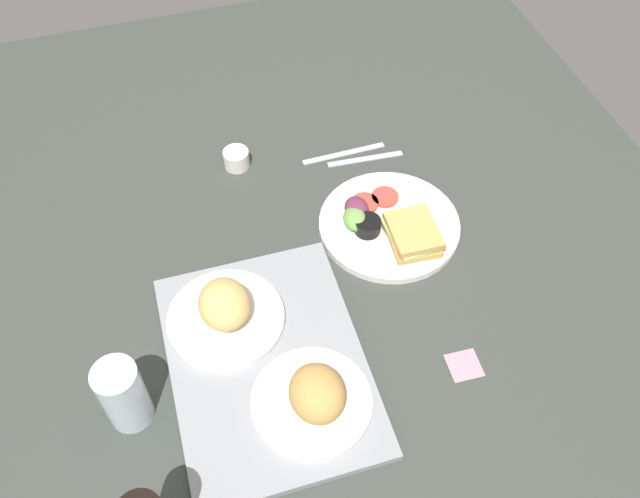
% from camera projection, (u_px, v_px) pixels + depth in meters
% --- Properties ---
extents(ground_plane, '(1.90, 1.50, 0.03)m').
position_uv_depth(ground_plane, '(338.00, 270.00, 1.32)').
color(ground_plane, '#383D38').
extents(serving_tray, '(0.45, 0.33, 0.02)m').
position_uv_depth(serving_tray, '(267.00, 363.00, 1.17)').
color(serving_tray, gray).
rests_on(serving_tray, ground_plane).
extents(bread_plate_near, '(0.20, 0.20, 0.09)m').
position_uv_depth(bread_plate_near, '(315.00, 398.00, 1.09)').
color(bread_plate_near, white).
rests_on(bread_plate_near, serving_tray).
extents(bread_plate_far, '(0.21, 0.21, 0.09)m').
position_uv_depth(bread_plate_far, '(225.00, 311.00, 1.19)').
color(bread_plate_far, white).
rests_on(bread_plate_far, serving_tray).
extents(plate_with_salad, '(0.28, 0.28, 0.05)m').
position_uv_depth(plate_with_salad, '(389.00, 225.00, 1.35)').
color(plate_with_salad, white).
rests_on(plate_with_salad, ground_plane).
extents(drinking_glass, '(0.07, 0.07, 0.14)m').
position_uv_depth(drinking_glass, '(123.00, 395.00, 1.07)').
color(drinking_glass, silver).
rests_on(drinking_glass, ground_plane).
extents(espresso_cup, '(0.06, 0.06, 0.04)m').
position_uv_depth(espresso_cup, '(236.00, 159.00, 1.47)').
color(espresso_cup, silver).
rests_on(espresso_cup, ground_plane).
extents(fork, '(0.03, 0.17, 0.01)m').
position_uv_depth(fork, '(365.00, 159.00, 1.49)').
color(fork, '#B7B7BC').
rests_on(fork, ground_plane).
extents(knife, '(0.02, 0.19, 0.01)m').
position_uv_depth(knife, '(344.00, 153.00, 1.50)').
color(knife, '#B7B7BC').
rests_on(knife, ground_plane).
extents(sticky_note, '(0.06, 0.06, 0.00)m').
position_uv_depth(sticky_note, '(464.00, 365.00, 1.18)').
color(sticky_note, pink).
rests_on(sticky_note, ground_plane).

